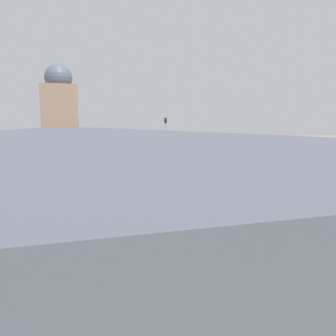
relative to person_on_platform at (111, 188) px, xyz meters
name	(u,v)px	position (x,y,z in m)	size (l,w,h in m)	color
platform_canopy	(78,133)	(-1.08, 0.52, 1.98)	(4.00, 23.88, 3.05)	#4C515B
person_on_platform	(111,188)	(0.00, 0.00, 0.00)	(0.40, 0.22, 1.66)	#2D2D33
train_near	(102,147)	(2.55, 27.41, -0.19)	(2.72, 47.15, 3.15)	red
signal_post_near	(316,250)	(4.41, -5.25, -0.90)	(0.20, 0.21, 1.65)	black
signal_mast_far	(166,133)	(11.03, 29.58, 1.35)	(0.28, 0.29, 5.25)	gray
distant_domed_building	(60,112)	(-2.22, 40.96, 4.35)	(5.23, 5.23, 13.33)	#89705B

